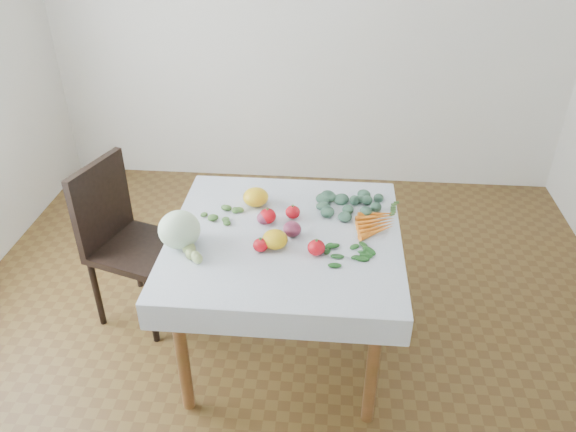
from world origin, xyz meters
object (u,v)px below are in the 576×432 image
at_px(table, 285,251).
at_px(carrot_bunch, 379,223).
at_px(cabbage, 179,230).
at_px(chair, 122,233).
at_px(heirloom_back, 256,197).

relative_size(table, carrot_bunch, 3.65).
bearing_deg(cabbage, table, 15.39).
relative_size(chair, cabbage, 4.85).
bearing_deg(table, heirloom_back, 123.68).
bearing_deg(chair, carrot_bunch, -5.13).
relative_size(table, chair, 1.05).
distance_m(cabbage, heirloom_back, 0.50).
relative_size(heirloom_back, carrot_bunch, 0.49).
relative_size(table, heirloom_back, 7.43).
bearing_deg(cabbage, chair, 140.16).
height_order(heirloom_back, carrot_bunch, heirloom_back).
distance_m(table, chair, 0.97).
bearing_deg(chair, heirloom_back, 1.45).
bearing_deg(chair, table, -14.77).
bearing_deg(table, chair, 165.23).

